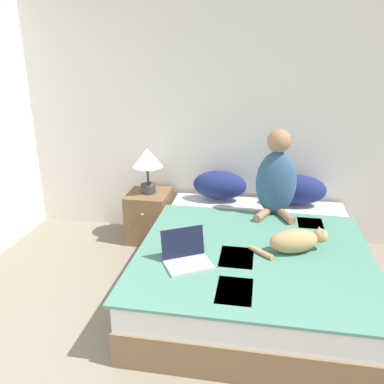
{
  "coord_description": "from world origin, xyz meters",
  "views": [
    {
      "loc": [
        0.04,
        -0.27,
        1.95
      ],
      "look_at": [
        -0.5,
        2.76,
        0.82
      ],
      "focal_mm": 38.0,
      "sensor_mm": 36.0,
      "label": 1
    }
  ],
  "objects": [
    {
      "name": "bed",
      "position": [
        0.03,
        2.68,
        0.23
      ],
      "size": [
        1.75,
        2.06,
        0.47
      ],
      "color": "brown",
      "rests_on": "ground_plane"
    },
    {
      "name": "pillow_near",
      "position": [
        -0.35,
        3.55,
        0.61
      ],
      "size": [
        0.53,
        0.26,
        0.29
      ],
      "color": "navy",
      "rests_on": "bed"
    },
    {
      "name": "table_lamp",
      "position": [
        -1.08,
        3.48,
        0.85
      ],
      "size": [
        0.31,
        0.31,
        0.46
      ],
      "color": "#38383D",
      "rests_on": "nightstand"
    },
    {
      "name": "person_sitting",
      "position": [
        0.18,
        3.27,
        0.82
      ],
      "size": [
        0.37,
        0.36,
        0.79
      ],
      "color": "#33567A",
      "rests_on": "bed"
    },
    {
      "name": "pillow_far",
      "position": [
        0.41,
        3.55,
        0.61
      ],
      "size": [
        0.53,
        0.26,
        0.29
      ],
      "color": "navy",
      "rests_on": "bed"
    },
    {
      "name": "wall_back",
      "position": [
        0.0,
        3.78,
        1.27
      ],
      "size": [
        5.85,
        0.05,
        2.55
      ],
      "color": "silver",
      "rests_on": "ground_plane"
    },
    {
      "name": "cat_tabby",
      "position": [
        0.33,
        2.55,
        0.56
      ],
      "size": [
        0.58,
        0.32,
        0.18
      ],
      "rotation": [
        0.0,
        0.0,
        0.36
      ],
      "color": "tan",
      "rests_on": "bed"
    },
    {
      "name": "laptop_open",
      "position": [
        -0.44,
        2.24,
        0.52
      ],
      "size": [
        0.41,
        0.39,
        0.23
      ],
      "rotation": [
        0.0,
        0.0,
        0.52
      ],
      "color": "#B7B7BC",
      "rests_on": "bed"
    },
    {
      "name": "nightstand",
      "position": [
        -1.08,
        3.48,
        0.26
      ],
      "size": [
        0.41,
        0.47,
        0.51
      ],
      "color": "brown",
      "rests_on": "ground_plane"
    }
  ]
}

